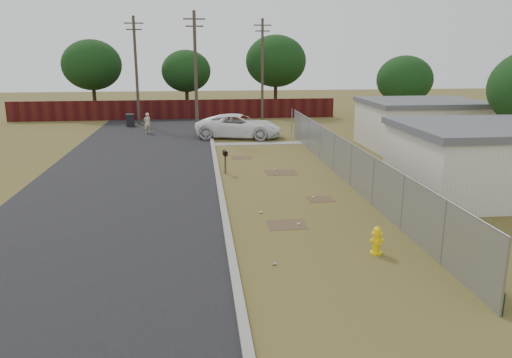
{
  "coord_description": "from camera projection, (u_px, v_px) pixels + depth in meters",
  "views": [
    {
      "loc": [
        -3.88,
        -21.92,
        6.1
      ],
      "look_at": [
        -1.64,
        -2.46,
        1.1
      ],
      "focal_mm": 35.0,
      "sensor_mm": 36.0,
      "label": 1
    }
  ],
  "objects": [
    {
      "name": "horizon_trees",
      "position": [
        250.0,
        69.0,
        44.66
      ],
      "size": [
        33.32,
        31.94,
        7.78
      ],
      "color": "#342417",
      "rests_on": "ground"
    },
    {
      "name": "street",
      "position": [
        152.0,
        156.0,
        30.03
      ],
      "size": [
        15.1,
        60.0,
        0.12
      ],
      "color": "black",
      "rests_on": "ground"
    },
    {
      "name": "houses",
      "position": [
        454.0,
        139.0,
        26.75
      ],
      "size": [
        9.3,
        17.24,
        3.1
      ],
      "color": "beige",
      "rests_on": "ground"
    },
    {
      "name": "pedestrian",
      "position": [
        147.0,
        123.0,
        38.32
      ],
      "size": [
        0.67,
        0.55,
        1.57
      ],
      "primitive_type": "imported",
      "rotation": [
        0.0,
        0.0,
        3.5
      ],
      "color": "beige",
      "rests_on": "ground"
    },
    {
      "name": "chainlink_fence",
      "position": [
        345.0,
        165.0,
        24.18
      ],
      "size": [
        0.1,
        27.06,
        2.02
      ],
      "color": "gray",
      "rests_on": "ground"
    },
    {
      "name": "privacy_fence",
      "position": [
        175.0,
        110.0,
        46.21
      ],
      "size": [
        30.0,
        0.12,
        1.8
      ],
      "primitive_type": "cube",
      "color": "#42120E",
      "rests_on": "ground"
    },
    {
      "name": "utility_poles",
      "position": [
        200.0,
        69.0,
        41.36
      ],
      "size": [
        12.6,
        8.24,
        9.0
      ],
      "color": "#4A4031",
      "rests_on": "ground"
    },
    {
      "name": "pickup_truck",
      "position": [
        239.0,
        126.0,
        36.34
      ],
      "size": [
        6.69,
        4.32,
        1.72
      ],
      "primitive_type": "imported",
      "rotation": [
        0.0,
        0.0,
        1.31
      ],
      "color": "white",
      "rests_on": "ground"
    },
    {
      "name": "scattered_litter",
      "position": [
        285.0,
        207.0,
        20.06
      ],
      "size": [
        2.85,
        12.28,
        0.07
      ],
      "color": "silver",
      "rests_on": "ground"
    },
    {
      "name": "fire_hydrant",
      "position": [
        377.0,
        241.0,
        15.43
      ],
      "size": [
        0.42,
        0.42,
        0.92
      ],
      "color": "yellow",
      "rests_on": "ground"
    },
    {
      "name": "mailbox",
      "position": [
        225.0,
        155.0,
        25.54
      ],
      "size": [
        0.25,
        0.54,
        1.22
      ],
      "color": "brown",
      "rests_on": "ground"
    },
    {
      "name": "ground",
      "position": [
        285.0,
        188.0,
        23.04
      ],
      "size": [
        120.0,
        120.0,
        0.0
      ],
      "primitive_type": "plane",
      "color": "brown",
      "rests_on": "ground"
    },
    {
      "name": "trash_bin",
      "position": [
        130.0,
        120.0,
        41.96
      ],
      "size": [
        0.69,
        0.74,
        1.03
      ],
      "color": "black",
      "rests_on": "ground"
    }
  ]
}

